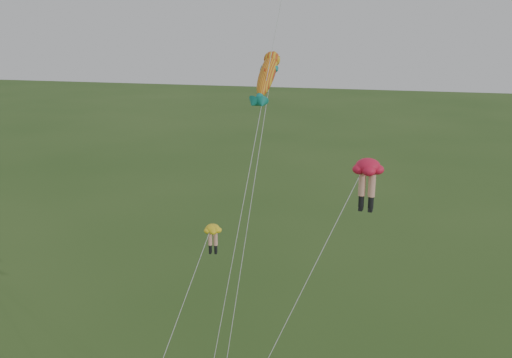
# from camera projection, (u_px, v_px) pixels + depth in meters

# --- Properties ---
(legs_kite_red_mid) EXTENTS (7.05, 6.65, 14.07)m
(legs_kite_red_mid) POSITION_uv_depth(u_px,v_px,m) (365.00, 175.00, 25.57)
(legs_kite_red_mid) COLOR red
(legs_kite_red_mid) RESTS_ON ground
(legs_kite_yellow) EXTENTS (2.48, 9.61, 9.43)m
(legs_kite_yellow) POSITION_uv_depth(u_px,v_px,m) (209.00, 240.00, 30.49)
(legs_kite_yellow) COLOR yellow
(legs_kite_yellow) RESTS_ON ground
(fish_kite) EXTENTS (1.85, 8.21, 18.75)m
(fish_kite) POSITION_uv_depth(u_px,v_px,m) (267.00, 76.00, 28.98)
(fish_kite) COLOR gold
(fish_kite) RESTS_ON ground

